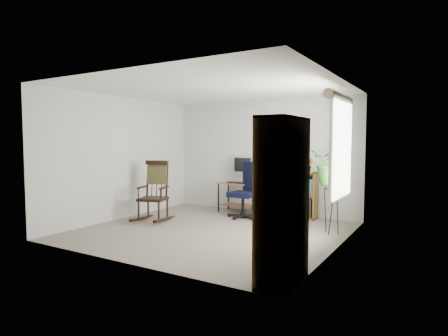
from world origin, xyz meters
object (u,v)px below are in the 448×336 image
Objects in this scene: rocking_chair at (153,191)px; low_bookshelf at (295,194)px; office_chair at (243,190)px; tall_bookshelf at (282,201)px; desk at (240,198)px.

low_bookshelf is (2.21, 1.73, -0.12)m from rocking_chair.
office_chair is 1.76m from rocking_chair.
low_bookshelf is at bearing 108.02° from tall_bookshelf.
office_chair is 3.46m from tall_bookshelf.
tall_bookshelf reaches higher than desk.
rocking_chair is 0.66× the size of tall_bookshelf.
office_chair is 0.97× the size of rocking_chair.
rocking_chair reaches higher than low_bookshelf.
desk is 0.78× the size of office_chair.
desk is at bearing 149.21° from office_chair.
tall_bookshelf is (1.11, -3.42, 0.43)m from low_bookshelf.
low_bookshelf is 0.52× the size of tall_bookshelf.
tall_bookshelf is (3.32, -1.69, 0.30)m from rocking_chair.
office_chair is (0.33, -0.48, 0.25)m from desk.
rocking_chair is 1.27× the size of low_bookshelf.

